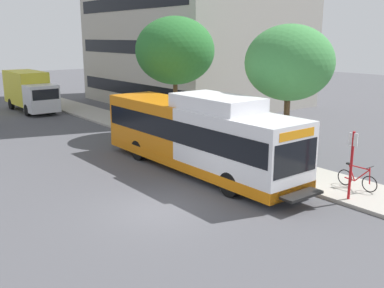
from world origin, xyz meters
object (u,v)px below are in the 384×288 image
at_px(transit_bus, 196,135).
at_px(bus_stop_sign_pole, 352,160).
at_px(bicycle_parked, 357,178).
at_px(street_tree_mid_block, 175,51).
at_px(street_tree_near_stop, 289,63).
at_px(box_truck_background, 30,90).

height_order(transit_bus, bus_stop_sign_pole, transit_bus).
xyz_separation_m(bicycle_parked, street_tree_mid_block, (0.41, 12.92, 4.68)).
relative_size(transit_bus, street_tree_mid_block, 1.71).
height_order(street_tree_near_stop, box_truck_background, street_tree_near_stop).
bearing_deg(transit_bus, bus_stop_sign_pole, -73.73).
xyz_separation_m(street_tree_mid_block, box_truck_background, (-3.97, 15.07, -3.50)).
height_order(bus_stop_sign_pole, street_tree_mid_block, street_tree_mid_block).
distance_m(transit_bus, bus_stop_sign_pole, 7.00).
height_order(bicycle_parked, street_tree_near_stop, street_tree_near_stop).
relative_size(street_tree_mid_block, box_truck_background, 1.02).
relative_size(street_tree_near_stop, box_truck_background, 0.93).
height_order(bus_stop_sign_pole, street_tree_near_stop, street_tree_near_stop).
xyz_separation_m(transit_bus, street_tree_near_stop, (3.94, -1.92, 3.20)).
xyz_separation_m(bicycle_parked, street_tree_near_stop, (0.68, 4.33, 4.34)).
bearing_deg(transit_bus, street_tree_mid_block, 61.23).
bearing_deg(street_tree_mid_block, box_truck_background, 104.76).
height_order(bus_stop_sign_pole, bicycle_parked, bus_stop_sign_pole).
relative_size(bicycle_parked, street_tree_near_stop, 0.27).
bearing_deg(street_tree_near_stop, bus_stop_sign_pole, -112.35).
relative_size(bus_stop_sign_pole, street_tree_near_stop, 0.40).
bearing_deg(bicycle_parked, street_tree_mid_block, 88.19).
distance_m(transit_bus, box_truck_background, 21.75).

